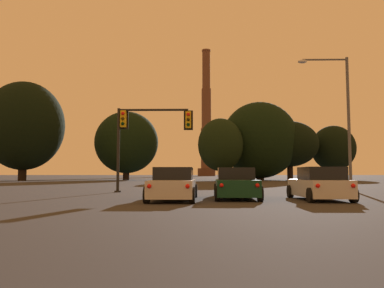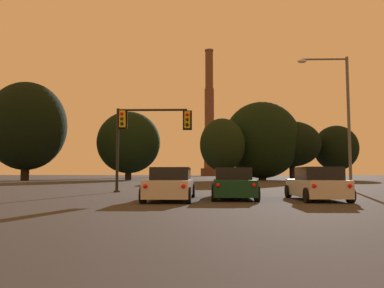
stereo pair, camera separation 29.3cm
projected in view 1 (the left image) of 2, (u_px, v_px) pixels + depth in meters
name	position (u px, v px, depth m)	size (l,w,h in m)	color
sedan_center_lane_front	(236.00, 184.00, 17.43)	(2.12, 4.75, 1.43)	#0F3823
sedan_left_lane_front	(174.00, 185.00, 16.39)	(2.05, 4.73, 1.43)	silver
hatchback_right_lane_front	(319.00, 185.00, 16.31)	(1.93, 4.12, 1.44)	silver
traffic_light_overhead_left	(144.00, 128.00, 23.46)	(4.87, 0.50, 5.26)	black
street_lamp	(341.00, 108.00, 25.72)	(3.49, 0.36, 9.22)	#56565B
smokestack	(206.00, 126.00, 173.78)	(8.15, 8.15, 59.46)	#523427
treeline_center_right	(333.00, 148.00, 70.31)	(8.20, 7.38, 10.18)	black
treeline_right_mid	(290.00, 144.00, 67.42)	(10.34, 9.30, 10.59)	black
treeline_far_right	(221.00, 145.00, 61.73)	(7.47, 6.72, 10.29)	black
treeline_far_left	(127.00, 142.00, 67.55)	(11.43, 10.28, 12.38)	black
treeline_left_mid	(260.00, 140.00, 66.97)	(13.60, 12.24, 13.99)	black
treeline_center_left	(24.00, 126.00, 62.23)	(13.19, 11.87, 16.50)	black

